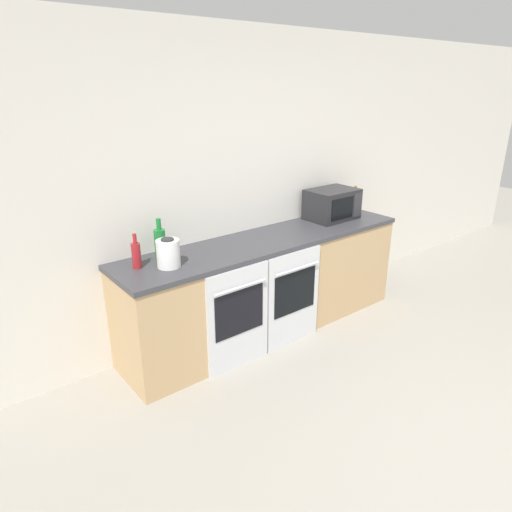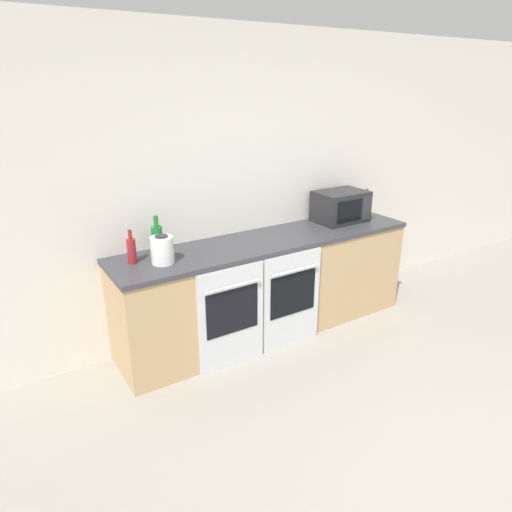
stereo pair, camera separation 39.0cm
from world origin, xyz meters
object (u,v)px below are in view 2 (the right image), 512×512
oven_right (292,300)px  bottle_green (157,239)px  bottle_red (132,250)px  bottle_amber (366,205)px  oven_left (232,317)px  kettle (162,250)px  microwave (340,206)px

oven_right → bottle_green: 1.22m
bottle_red → bottle_amber: bottle_amber is taller
bottle_red → oven_right: bearing=-18.0°
oven_left → kettle: size_ratio=3.94×
microwave → bottle_amber: bearing=1.1°
oven_right → kettle: kettle is taller
bottle_green → kettle: 0.20m
bottle_red → microwave: bearing=0.0°
bottle_red → kettle: 0.23m
oven_right → microwave: (0.85, 0.39, 0.61)m
bottle_amber → bottle_green: 2.17m
oven_left → bottle_amber: 1.91m
oven_right → bottle_green: (-0.97, 0.46, 0.58)m
bottle_amber → bottle_red: bearing=-179.8°
bottle_green → bottle_amber: bearing=-1.8°
bottle_red → bottle_amber: size_ratio=0.94×
bottle_green → kettle: bearing=-100.7°
bottle_red → bottle_green: (0.23, 0.07, 0.02)m
oven_right → bottle_amber: 1.38m
bottle_green → microwave: bearing=-2.3°
microwave → kettle: bearing=-176.2°
bottle_red → bottle_amber: bearing=0.2°
oven_right → bottle_red: (-1.20, 0.39, 0.56)m
oven_left → kettle: 0.75m
oven_right → microwave: 1.11m
oven_left → oven_right: bearing=0.0°
bottle_green → kettle: (-0.04, -0.20, -0.02)m
oven_left → oven_right: (0.58, 0.00, 0.00)m
bottle_amber → bottle_green: bearing=178.2°
bottle_amber → bottle_green: bottle_green is taller
bottle_green → oven_right: bearing=-25.6°
kettle → bottle_green: bearing=79.3°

